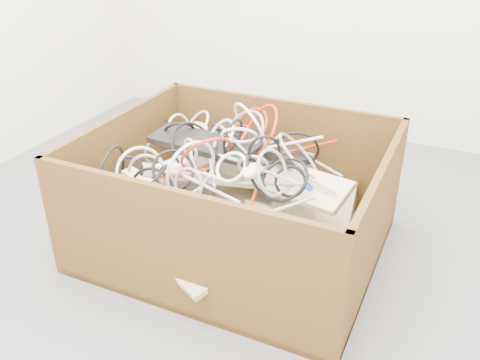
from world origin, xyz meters
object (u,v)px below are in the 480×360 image
at_px(power_strip_left, 192,160).
at_px(cardboard_box, 235,217).
at_px(vga_plug, 310,188).
at_px(power_strip_right, 153,190).

bearing_deg(power_strip_left, cardboard_box, -40.09).
distance_m(cardboard_box, power_strip_left, 0.29).
xyz_separation_m(power_strip_left, vga_plug, (0.49, 0.02, -0.02)).
relative_size(cardboard_box, power_strip_right, 3.84).
xyz_separation_m(cardboard_box, vga_plug, (0.31, 0.01, 0.21)).
xyz_separation_m(power_strip_right, vga_plug, (0.52, 0.25, 0.01)).
distance_m(power_strip_left, vga_plug, 0.49).
distance_m(cardboard_box, vga_plug, 0.37).
height_order(power_strip_left, vga_plug, power_strip_left).
xyz_separation_m(power_strip_left, power_strip_right, (-0.04, -0.22, -0.03)).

